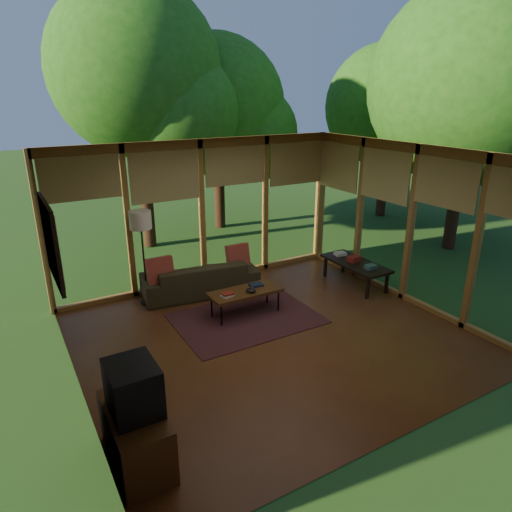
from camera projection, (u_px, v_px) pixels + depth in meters
floor at (272, 336)px, 6.89m from camera, size 5.50×5.50×0.00m
ceiling at (275, 155)px, 5.97m from camera, size 5.50×5.50×0.00m
wall_left at (67, 293)px, 5.13m from camera, size 0.04×5.00×2.70m
wall_front at (412, 326)px, 4.40m from camera, size 5.50×0.04×2.70m
window_wall_back at (202, 213)px, 8.47m from camera, size 5.50×0.12×2.70m
window_wall_right at (411, 225)px, 7.73m from camera, size 0.12×5.00×2.70m
exterior_lawn at (340, 190)px, 17.18m from camera, size 40.00×40.00×0.00m
tree_nw at (135, 71)px, 9.68m from camera, size 3.66×3.66×5.74m
tree_ne at (216, 106)px, 11.50m from camera, size 3.49×3.49×4.88m
tree_se at (470, 84)px, 9.53m from camera, size 4.21×4.21×5.74m
tree_far at (386, 107)px, 12.56m from camera, size 3.35×3.35×4.76m
rug at (246, 318)px, 7.42m from camera, size 2.26×1.60×0.01m
sofa at (200, 278)px, 8.27m from camera, size 2.16×1.09×0.60m
pillow_left at (160, 271)px, 7.78m from camera, size 0.45×0.24×0.47m
pillow_right at (238, 256)px, 8.49m from camera, size 0.43×0.23×0.45m
ct_book_lower at (228, 295)px, 7.23m from camera, size 0.21×0.17×0.03m
ct_book_upper at (228, 294)px, 7.22m from camera, size 0.18×0.14×0.03m
ct_book_side at (256, 285)px, 7.62m from camera, size 0.23×0.18×0.03m
ct_bowl at (251, 290)px, 7.37m from camera, size 0.16×0.16×0.07m
media_cabinet at (136, 436)px, 4.48m from camera, size 0.50×1.00×0.60m
television at (133, 388)px, 4.30m from camera, size 0.45×0.55×0.50m
console_book_a at (371, 267)px, 8.25m from camera, size 0.21×0.16×0.07m
console_book_b at (354, 259)px, 8.61m from camera, size 0.24×0.18×0.10m
console_book_c at (340, 254)px, 8.95m from camera, size 0.24×0.19×0.06m
floor_lamp at (141, 225)px, 7.51m from camera, size 0.36×0.36×1.65m
coffee_table at (245, 292)px, 7.45m from camera, size 1.20×0.50×0.43m
side_console at (355, 264)px, 8.61m from camera, size 0.60×1.40×0.46m
wall_painting at (51, 242)px, 6.22m from camera, size 0.06×1.35×1.15m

